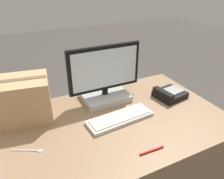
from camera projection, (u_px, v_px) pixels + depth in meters
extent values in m
cube|color=#8C6B4C|center=(91.00, 171.00, 1.51)|extent=(1.80, 0.90, 0.76)
cube|color=#B7B7B7|center=(105.00, 96.00, 1.62)|extent=(0.33, 0.25, 0.05)
cylinder|color=black|center=(105.00, 91.00, 1.60)|extent=(0.04, 0.04, 0.04)
cube|color=black|center=(105.00, 68.00, 1.52)|extent=(0.53, 0.03, 0.32)
cube|color=silver|center=(106.00, 69.00, 1.50)|extent=(0.48, 0.01, 0.27)
cube|color=beige|center=(120.00, 118.00, 1.40)|extent=(0.44, 0.18, 0.02)
cube|color=#B7B2A8|center=(120.00, 116.00, 1.39)|extent=(0.41, 0.15, 0.01)
cube|color=black|center=(170.00, 94.00, 1.65)|extent=(0.23, 0.21, 0.04)
cube|color=black|center=(163.00, 93.00, 1.59)|extent=(0.07, 0.18, 0.03)
cube|color=gray|center=(174.00, 90.00, 1.66)|extent=(0.13, 0.13, 0.01)
cube|color=#B2B2B7|center=(24.00, 150.00, 1.16)|extent=(0.13, 0.07, 0.00)
ellipsoid|color=#B2B2B7|center=(40.00, 151.00, 1.16)|extent=(0.04, 0.03, 0.00)
cube|color=tan|center=(23.00, 99.00, 1.36)|extent=(0.36, 0.31, 0.27)
cube|color=brown|center=(18.00, 79.00, 1.30)|extent=(0.32, 0.09, 0.00)
cylinder|color=red|center=(152.00, 150.00, 1.15)|extent=(0.15, 0.02, 0.01)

